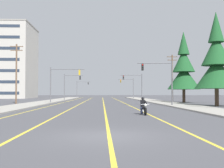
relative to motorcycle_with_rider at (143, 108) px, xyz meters
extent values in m
plane|color=#47474C|center=(-3.26, -11.36, -0.59)|extent=(400.00, 400.00, 0.00)
cube|color=yellow|center=(-3.14, 33.64, -0.58)|extent=(0.16, 100.00, 0.01)
cube|color=yellow|center=(-6.94, 33.64, -0.58)|extent=(0.16, 100.00, 0.01)
cube|color=yellow|center=(0.47, 33.64, -0.58)|extent=(0.16, 100.00, 0.01)
cube|color=yellow|center=(-10.57, 33.64, -0.58)|extent=(0.16, 100.00, 0.01)
cube|color=#9E998E|center=(7.49, 28.64, -0.52)|extent=(4.40, 110.00, 0.14)
cube|color=#9E998E|center=(-14.01, 28.64, -0.52)|extent=(4.40, 110.00, 0.14)
cylinder|color=black|center=(0.04, -0.82, -0.27)|extent=(0.15, 0.64, 0.64)
cylinder|color=black|center=(-0.03, 0.72, -0.27)|extent=(0.15, 0.64, 0.64)
cylinder|color=silver|center=(0.03, -0.72, 0.05)|extent=(0.08, 0.33, 0.68)
sphere|color=white|center=(0.04, -0.87, 0.23)|extent=(0.20, 0.20, 0.20)
cylinder|color=silver|center=(0.03, -0.67, 0.28)|extent=(0.70, 0.08, 0.04)
ellipsoid|color=black|center=(0.01, -0.17, 0.01)|extent=(0.35, 0.57, 0.28)
cube|color=silver|center=(0.00, -0.05, -0.22)|extent=(0.26, 0.45, 0.24)
cube|color=black|center=(-0.01, 0.27, -0.05)|extent=(0.30, 0.53, 0.12)
cube|color=black|center=(-0.03, 0.67, 0.03)|extent=(0.22, 0.37, 0.08)
cylinder|color=silver|center=(-0.15, 0.34, -0.29)|extent=(0.10, 0.55, 0.08)
cube|color=black|center=(-0.01, 0.23, 0.33)|extent=(0.37, 0.26, 0.56)
sphere|color=black|center=(-0.01, 0.21, 0.74)|extent=(0.26, 0.26, 0.26)
cylinder|color=navy|center=(0.14, 0.10, -0.05)|extent=(0.16, 0.45, 0.30)
cylinder|color=navy|center=(0.17, -0.08, -0.35)|extent=(0.12, 0.16, 0.35)
cylinder|color=black|center=(0.20, -0.02, 0.43)|extent=(0.12, 0.53, 0.27)
cylinder|color=navy|center=(-0.14, 0.08, -0.05)|extent=(0.16, 0.45, 0.30)
cylinder|color=navy|center=(-0.15, -0.10, -0.35)|extent=(0.12, 0.16, 0.35)
cylinder|color=black|center=(-0.20, -0.04, 0.43)|extent=(0.12, 0.53, 0.27)
cylinder|color=#56565B|center=(6.12, 14.75, 2.51)|extent=(0.18, 0.18, 6.20)
cylinder|color=#56565B|center=(3.77, 14.82, 5.26)|extent=(4.72, 0.25, 0.11)
cube|color=black|center=(2.12, 14.87, 4.71)|extent=(0.31, 0.25, 0.90)
sphere|color=red|center=(2.11, 14.71, 5.01)|extent=(0.18, 0.18, 0.18)
sphere|color=black|center=(2.11, 14.71, 4.71)|extent=(0.18, 0.18, 0.18)
sphere|color=black|center=(2.11, 14.71, 4.41)|extent=(0.18, 0.18, 0.18)
cylinder|color=#56565B|center=(-12.27, 25.44, 2.51)|extent=(0.18, 0.18, 6.20)
cylinder|color=#56565B|center=(-9.35, 25.44, 5.26)|extent=(5.83, 0.12, 0.11)
cube|color=#B79319|center=(-7.31, 25.43, 4.71)|extent=(0.30, 0.24, 0.90)
sphere|color=red|center=(-7.31, 25.59, 5.01)|extent=(0.18, 0.18, 0.18)
sphere|color=black|center=(-7.31, 25.59, 4.71)|extent=(0.18, 0.18, 0.18)
sphere|color=black|center=(-7.31, 25.59, 4.41)|extent=(0.18, 0.18, 0.18)
cylinder|color=#56565B|center=(5.76, 40.98, 2.51)|extent=(0.18, 0.18, 6.20)
cylinder|color=#56565B|center=(3.25, 40.93, 5.26)|extent=(5.01, 0.20, 0.11)
cube|color=black|center=(1.50, 40.90, 4.71)|extent=(0.30, 0.25, 0.90)
sphere|color=red|center=(1.50, 40.75, 5.01)|extent=(0.18, 0.18, 0.18)
sphere|color=black|center=(1.50, 40.75, 4.71)|extent=(0.18, 0.18, 0.18)
sphere|color=black|center=(1.50, 40.75, 4.41)|extent=(0.18, 0.18, 0.18)
cylinder|color=#56565B|center=(-12.16, 42.50, 2.51)|extent=(0.18, 0.18, 6.20)
cylinder|color=#56565B|center=(-10.02, 42.55, 5.26)|extent=(4.28, 0.21, 0.11)
cube|color=black|center=(-8.52, 42.58, 4.71)|extent=(0.31, 0.25, 0.90)
sphere|color=red|center=(-8.53, 42.74, 5.01)|extent=(0.18, 0.18, 0.18)
sphere|color=black|center=(-8.53, 42.74, 4.71)|extent=(0.18, 0.18, 0.18)
sphere|color=black|center=(-8.53, 42.74, 4.41)|extent=(0.18, 0.18, 0.18)
cylinder|color=#56565B|center=(6.07, 61.21, 2.51)|extent=(0.18, 0.18, 6.20)
cylinder|color=#56565B|center=(3.82, 61.18, 5.26)|extent=(4.51, 0.17, 0.11)
cube|color=#B79319|center=(2.24, 61.16, 4.71)|extent=(0.30, 0.24, 0.90)
sphere|color=red|center=(2.24, 61.00, 5.01)|extent=(0.18, 0.18, 0.18)
sphere|color=black|center=(2.24, 61.00, 4.71)|extent=(0.18, 0.18, 0.18)
sphere|color=black|center=(2.24, 61.00, 4.41)|extent=(0.18, 0.18, 0.18)
cylinder|color=#56565B|center=(-12.65, 80.96, 2.51)|extent=(0.18, 0.18, 6.20)
cylinder|color=#56565B|center=(-10.20, 80.83, 5.26)|extent=(4.91, 0.38, 0.11)
cube|color=black|center=(-8.48, 80.73, 4.71)|extent=(0.31, 0.26, 0.90)
sphere|color=red|center=(-8.47, 80.89, 5.01)|extent=(0.18, 0.18, 0.18)
sphere|color=black|center=(-8.47, 80.89, 4.71)|extent=(0.18, 0.18, 0.18)
sphere|color=black|center=(-8.47, 80.89, 4.41)|extent=(0.18, 0.18, 0.18)
cylinder|color=brown|center=(-17.51, 23.44, 4.33)|extent=(0.26, 0.26, 9.84)
cube|color=brown|center=(-17.51, 23.44, 8.85)|extent=(2.15, 0.12, 0.12)
cylinder|color=slate|center=(-18.42, 23.44, 8.95)|extent=(0.08, 0.08, 0.12)
cylinder|color=slate|center=(-16.61, 23.44, 8.95)|extent=(0.08, 0.08, 0.12)
cube|color=brown|center=(-17.51, 23.44, 8.20)|extent=(1.97, 0.12, 0.12)
cylinder|color=slate|center=(-18.34, 23.44, 8.30)|extent=(0.08, 0.08, 0.12)
cylinder|color=slate|center=(-16.68, 23.44, 8.30)|extent=(0.08, 0.08, 0.12)
cylinder|color=brown|center=(10.70, 32.56, 4.13)|extent=(0.26, 0.26, 9.43)
cube|color=brown|center=(10.70, 32.56, 8.44)|extent=(2.16, 0.12, 0.12)
cylinder|color=slate|center=(9.79, 32.56, 8.54)|extent=(0.08, 0.08, 0.12)
cylinder|color=slate|center=(11.60, 32.56, 8.54)|extent=(0.08, 0.08, 0.12)
cube|color=brown|center=(10.70, 32.56, 7.79)|extent=(1.87, 0.12, 0.12)
cylinder|color=slate|center=(9.91, 32.56, 7.89)|extent=(0.08, 0.08, 0.12)
cylinder|color=slate|center=(11.48, 32.56, 7.89)|extent=(0.08, 0.08, 0.12)
cylinder|color=#4C3828|center=(11.88, 13.69, 0.60)|extent=(0.53, 0.53, 2.37)
cone|color=#194C23|center=(11.88, 13.69, 3.86)|extent=(5.79, 5.79, 4.15)
cone|color=#194C23|center=(11.88, 13.69, 6.97)|extent=(3.94, 3.94, 4.15)
cone|color=#194C23|center=(11.88, 13.69, 10.08)|extent=(2.08, 2.08, 4.15)
cylinder|color=#423023|center=(11.55, 27.57, 0.63)|extent=(0.54, 0.54, 2.43)
cone|color=#194C23|center=(11.55, 27.57, 3.97)|extent=(5.94, 5.94, 4.26)
cone|color=#194C23|center=(11.55, 27.57, 7.17)|extent=(4.04, 4.04, 4.26)
cone|color=#194C23|center=(11.55, 27.57, 10.36)|extent=(2.14, 2.14, 4.26)
camera|label=1|loc=(-3.44, -23.17, 1.22)|focal=45.04mm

